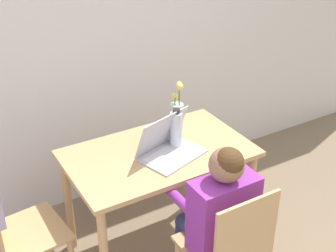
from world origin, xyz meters
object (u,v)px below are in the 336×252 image
at_px(person_seated, 218,208).
at_px(water_bottle, 176,129).
at_px(chair_spare, 3,219).
at_px(flower_vase, 177,112).
at_px(chair_occupied, 228,251).
at_px(laptop, 168,145).

height_order(person_seated, water_bottle, person_seated).
height_order(chair_spare, flower_vase, flower_vase).
distance_m(person_seated, flower_vase, 0.78).
xyz_separation_m(chair_spare, person_seated, (1.00, -0.59, 0.07)).
xyz_separation_m(chair_occupied, laptop, (-0.02, 0.61, 0.35)).
xyz_separation_m(laptop, water_bottle, (0.09, 0.05, 0.06)).
height_order(chair_occupied, chair_spare, chair_spare).
relative_size(chair_spare, water_bottle, 3.46).
distance_m(laptop, water_bottle, 0.12).
relative_size(chair_occupied, chair_spare, 0.99).
bearing_deg(laptop, chair_spare, 157.78).
relative_size(flower_vase, water_bottle, 1.30).
bearing_deg(chair_spare, person_seated, -126.54).
relative_size(chair_spare, person_seated, 0.83).
bearing_deg(chair_occupied, laptop, -88.28).
xyz_separation_m(chair_occupied, water_bottle, (0.07, 0.66, 0.41)).
height_order(flower_vase, water_bottle, flower_vase).
bearing_deg(flower_vase, chair_spare, -172.95).
height_order(chair_spare, laptop, laptop).
height_order(chair_occupied, flower_vase, flower_vase).
bearing_deg(chair_spare, chair_occupied, -131.08).
xyz_separation_m(chair_occupied, person_seated, (0.00, 0.11, 0.21)).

